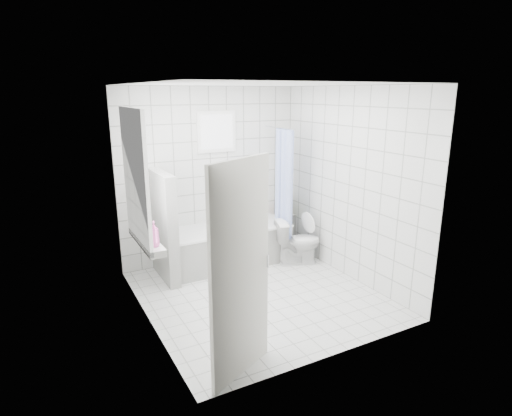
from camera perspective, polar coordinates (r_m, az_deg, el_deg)
ground at (r=5.60m, az=0.33°, el=-11.46°), size 3.00×3.00×0.00m
ceiling at (r=5.01m, az=0.37°, el=16.18°), size 3.00×3.00×0.00m
wall_back at (r=6.48m, az=-6.05°, el=4.32°), size 2.80×0.02×2.60m
wall_front at (r=3.95m, az=10.86°, el=-2.99°), size 2.80×0.02×2.60m
wall_left at (r=4.67m, az=-14.91°, el=-0.42°), size 0.02×3.00×2.60m
wall_right at (r=5.94m, az=12.31°, el=3.05°), size 0.02×3.00×2.60m
window_left at (r=4.89m, az=-15.49°, el=3.87°), size 0.01×0.90×1.40m
window_back at (r=6.38m, az=-5.21°, el=10.08°), size 0.50×0.01×0.50m
window_sill at (r=5.09m, az=-14.41°, el=-4.25°), size 0.18×1.02×0.08m
door at (r=3.76m, az=-2.08°, el=-8.59°), size 0.73×0.39×2.00m
bathtub at (r=6.45m, az=-3.72°, el=-4.98°), size 1.83×0.77×0.58m
partition_wall at (r=5.94m, az=-12.19°, el=-2.42°), size 0.15×0.85×1.50m
tiled_ledge at (r=7.16m, az=3.46°, el=-3.03°), size 0.40×0.24×0.55m
toilet at (r=6.48m, az=5.59°, el=-4.49°), size 0.75×0.55×0.68m
curtain_rod at (r=6.45m, az=3.12°, el=10.62°), size 0.02×0.80×0.02m
shower_curtain at (r=6.48m, az=3.61°, el=2.58°), size 0.14×0.48×1.78m
tub_faucet at (r=6.62m, az=-4.23°, el=0.60°), size 0.18×0.06×0.06m
sill_bottles at (r=5.00m, az=-14.26°, el=-2.76°), size 0.13×0.73×0.28m
ledge_bottles at (r=7.03m, az=3.70°, el=-0.05°), size 0.21×0.16×0.26m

